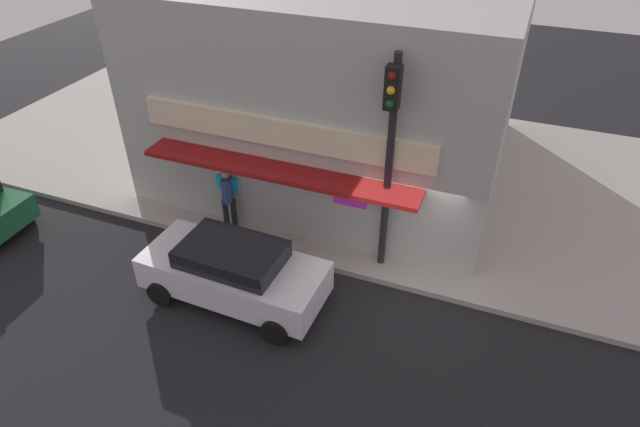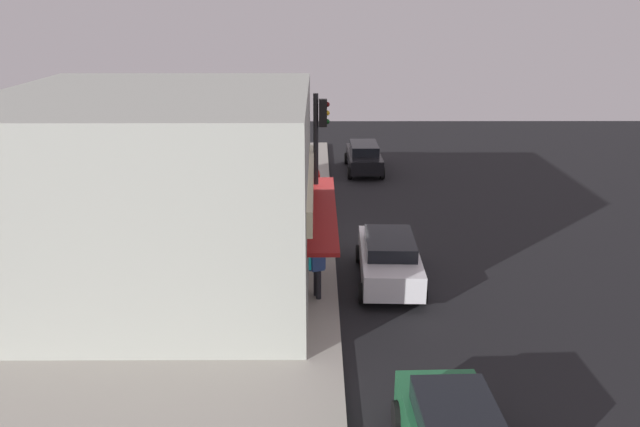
{
  "view_description": "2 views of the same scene",
  "coord_description": "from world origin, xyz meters",
  "px_view_note": "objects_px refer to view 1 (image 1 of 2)",
  "views": [
    {
      "loc": [
        1.89,
        -9.96,
        9.33
      ],
      "look_at": [
        -2.16,
        0.37,
        1.5
      ],
      "focal_mm": 30.2,
      "sensor_mm": 36.0,
      "label": 1
    },
    {
      "loc": [
        -21.71,
        0.63,
        8.65
      ],
      "look_at": [
        -1.26,
        0.54,
        1.58
      ],
      "focal_mm": 34.05,
      "sensor_mm": 36.0,
      "label": 2
    }
  ],
  "objects_px": {
    "traffic_light": "(390,143)",
    "pedestrian": "(228,197)",
    "trash_can": "(262,195)",
    "parked_car_white": "(234,271)"
  },
  "relations": [
    {
      "from": "traffic_light",
      "to": "pedestrian",
      "type": "xyz_separation_m",
      "value": [
        -4.42,
        0.05,
        -2.54
      ]
    },
    {
      "from": "traffic_light",
      "to": "trash_can",
      "type": "relative_size",
      "value": 6.55
    },
    {
      "from": "trash_can",
      "to": "traffic_light",
      "type": "bearing_deg",
      "value": -17.33
    },
    {
      "from": "parked_car_white",
      "to": "traffic_light",
      "type": "bearing_deg",
      "value": 37.43
    },
    {
      "from": "traffic_light",
      "to": "parked_car_white",
      "type": "xyz_separation_m",
      "value": [
        -2.99,
        -2.29,
        -2.89
      ]
    },
    {
      "from": "parked_car_white",
      "to": "pedestrian",
      "type": "bearing_deg",
      "value": 121.5
    },
    {
      "from": "pedestrian",
      "to": "parked_car_white",
      "type": "bearing_deg",
      "value": -58.5
    },
    {
      "from": "pedestrian",
      "to": "parked_car_white",
      "type": "relative_size",
      "value": 0.41
    },
    {
      "from": "traffic_light",
      "to": "trash_can",
      "type": "bearing_deg",
      "value": 162.67
    },
    {
      "from": "trash_can",
      "to": "parked_car_white",
      "type": "height_order",
      "value": "parked_car_white"
    }
  ]
}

